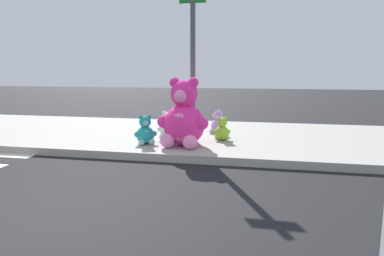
{
  "coord_description": "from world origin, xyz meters",
  "views": [
    {
      "loc": [
        2.54,
        -2.93,
        1.65
      ],
      "look_at": [
        1.15,
        3.6,
        0.55
      ],
      "focal_mm": 32.77,
      "sensor_mm": 36.0,
      "label": 1
    }
  ],
  "objects_px": {
    "sign_pole": "(193,61)",
    "plush_lime": "(222,131)",
    "plush_teal": "(145,132)",
    "plush_white": "(168,128)",
    "plush_pink_large": "(183,119)",
    "plush_lavender": "(217,124)",
    "plush_yellow": "(176,127)"
  },
  "relations": [
    {
      "from": "sign_pole",
      "to": "plush_white",
      "type": "height_order",
      "value": "sign_pole"
    },
    {
      "from": "plush_white",
      "to": "sign_pole",
      "type": "bearing_deg",
      "value": -0.55
    },
    {
      "from": "sign_pole",
      "to": "plush_lime",
      "type": "relative_size",
      "value": 6.23
    },
    {
      "from": "plush_lime",
      "to": "plush_white",
      "type": "height_order",
      "value": "plush_white"
    },
    {
      "from": "plush_lavender",
      "to": "plush_teal",
      "type": "bearing_deg",
      "value": -129.37
    },
    {
      "from": "plush_white",
      "to": "plush_teal",
      "type": "bearing_deg",
      "value": -117.17
    },
    {
      "from": "plush_lavender",
      "to": "plush_white",
      "type": "relative_size",
      "value": 0.91
    },
    {
      "from": "sign_pole",
      "to": "plush_pink_large",
      "type": "distance_m",
      "value": 1.3
    },
    {
      "from": "sign_pole",
      "to": "plush_yellow",
      "type": "relative_size",
      "value": 6.34
    },
    {
      "from": "plush_teal",
      "to": "plush_lime",
      "type": "distance_m",
      "value": 1.66
    },
    {
      "from": "plush_lavender",
      "to": "plush_white",
      "type": "height_order",
      "value": "plush_white"
    },
    {
      "from": "plush_pink_large",
      "to": "plush_yellow",
      "type": "relative_size",
      "value": 2.7
    },
    {
      "from": "plush_lime",
      "to": "plush_lavender",
      "type": "distance_m",
      "value": 0.85
    },
    {
      "from": "plush_yellow",
      "to": "plush_white",
      "type": "xyz_separation_m",
      "value": [
        -0.06,
        -0.45,
        0.05
      ]
    },
    {
      "from": "plush_yellow",
      "to": "plush_white",
      "type": "bearing_deg",
      "value": -97.59
    },
    {
      "from": "sign_pole",
      "to": "plush_lime",
      "type": "bearing_deg",
      "value": 12.19
    },
    {
      "from": "plush_lime",
      "to": "plush_lavender",
      "type": "xyz_separation_m",
      "value": [
        -0.21,
        0.82,
        0.02
      ]
    },
    {
      "from": "plush_lavender",
      "to": "plush_lime",
      "type": "bearing_deg",
      "value": -75.52
    },
    {
      "from": "plush_yellow",
      "to": "plush_lime",
      "type": "distance_m",
      "value": 1.16
    },
    {
      "from": "plush_pink_large",
      "to": "plush_white",
      "type": "relative_size",
      "value": 2.19
    },
    {
      "from": "sign_pole",
      "to": "plush_lime",
      "type": "xyz_separation_m",
      "value": [
        0.62,
        0.13,
        -1.49
      ]
    },
    {
      "from": "plush_pink_large",
      "to": "plush_lavender",
      "type": "relative_size",
      "value": 2.39
    },
    {
      "from": "plush_pink_large",
      "to": "plush_teal",
      "type": "distance_m",
      "value": 0.86
    },
    {
      "from": "sign_pole",
      "to": "plush_pink_large",
      "type": "relative_size",
      "value": 2.34
    },
    {
      "from": "plush_pink_large",
      "to": "plush_teal",
      "type": "xyz_separation_m",
      "value": [
        -0.8,
        -0.01,
        -0.3
      ]
    },
    {
      "from": "plush_yellow",
      "to": "plush_lavender",
      "type": "relative_size",
      "value": 0.88
    },
    {
      "from": "plush_lavender",
      "to": "plush_yellow",
      "type": "bearing_deg",
      "value": -151.11
    },
    {
      "from": "sign_pole",
      "to": "plush_yellow",
      "type": "distance_m",
      "value": 1.64
    },
    {
      "from": "plush_yellow",
      "to": "plush_teal",
      "type": "bearing_deg",
      "value": -109.36
    },
    {
      "from": "plush_teal",
      "to": "plush_white",
      "type": "xyz_separation_m",
      "value": [
        0.31,
        0.61,
        0.01
      ]
    },
    {
      "from": "plush_lavender",
      "to": "plush_white",
      "type": "xyz_separation_m",
      "value": [
        -0.97,
        -0.95,
        0.02
      ]
    },
    {
      "from": "sign_pole",
      "to": "plush_lime",
      "type": "distance_m",
      "value": 1.62
    }
  ]
}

